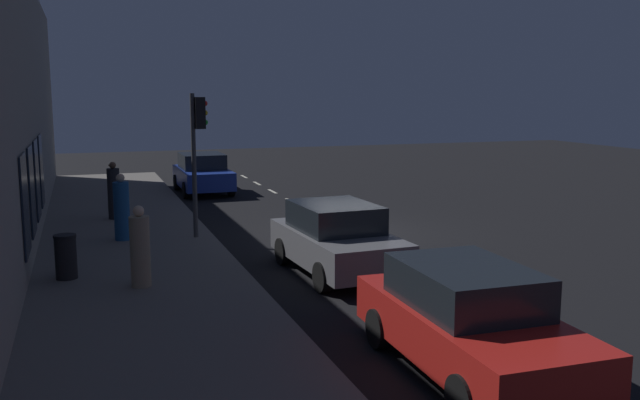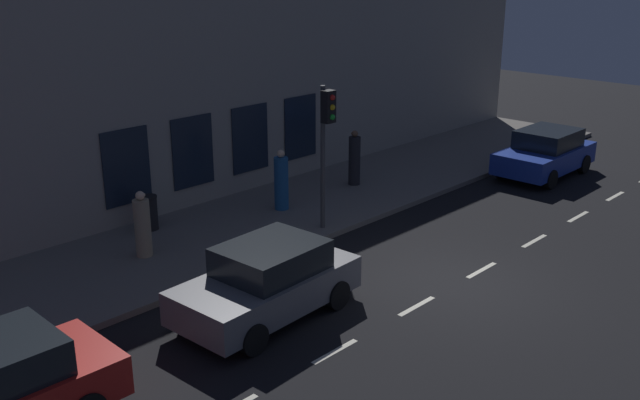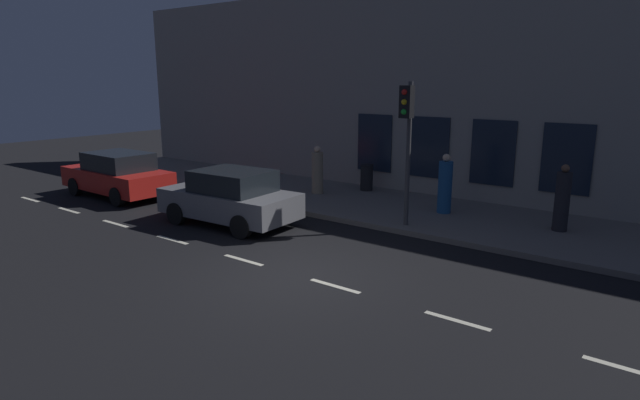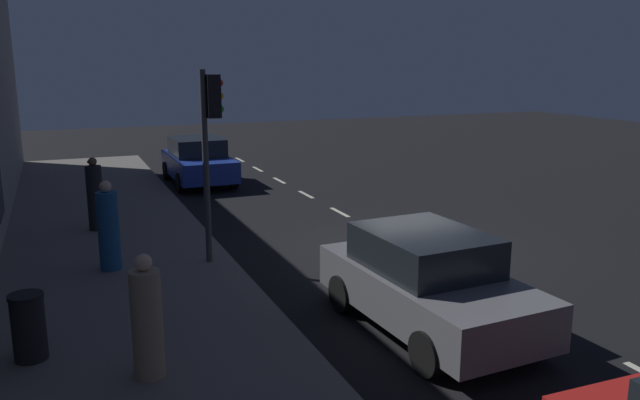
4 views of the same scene
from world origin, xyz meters
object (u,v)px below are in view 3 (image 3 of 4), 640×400
parked_car_0 (118,175)px  pedestrian_2 (445,186)px  pedestrian_1 (317,172)px  parked_car_1 (230,197)px  trash_bin (367,177)px  traffic_light (407,125)px  pedestrian_0 (562,201)px

parked_car_0 → pedestrian_2: size_ratio=2.47×
parked_car_0 → pedestrian_1: 7.04m
parked_car_1 → trash_bin: 5.84m
parked_car_0 → trash_bin: (5.62, -6.79, -0.17)m
parked_car_0 → pedestrian_2: bearing=-66.6°
pedestrian_2 → traffic_light: bearing=-52.4°
parked_car_0 → pedestrian_1: (4.17, -5.67, 0.12)m
pedestrian_2 → trash_bin: bearing=-155.6°
traffic_light → pedestrian_2: (2.02, -0.26, -1.93)m
pedestrian_0 → trash_bin: (1.31, 6.87, -0.34)m
parked_car_1 → pedestrian_2: pedestrian_2 is taller
trash_bin → pedestrian_2: bearing=-110.6°
pedestrian_0 → pedestrian_2: (-0.05, 3.27, -0.00)m
traffic_light → parked_car_0: size_ratio=0.88×
parked_car_0 → trash_bin: parked_car_0 is taller
pedestrian_2 → trash_bin: 3.86m
traffic_light → pedestrian_0: 4.52m
traffic_light → pedestrian_1: bearing=66.6°
pedestrian_2 → parked_car_0: bearing=-112.7°
pedestrian_0 → pedestrian_2: bearing=165.7°
pedestrian_1 → pedestrian_2: (0.09, -4.73, 0.05)m
traffic_light → parked_car_0: bearing=102.5°
traffic_light → parked_car_1: 5.33m
parked_car_0 → pedestrian_2: (4.26, -10.39, 0.17)m
parked_car_0 → pedestrian_0: pedestrian_0 is taller
pedestrian_0 → parked_car_0: bearing=-177.6°
pedestrian_2 → parked_car_1: bearing=-90.9°
parked_car_0 → pedestrian_0: size_ratio=2.48×
traffic_light → parked_car_1: (-2.38, 4.28, -2.10)m
traffic_light → pedestrian_2: size_ratio=2.18×
parked_car_0 → parked_car_1: same height
pedestrian_0 → pedestrian_1: (-0.14, 7.99, -0.06)m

